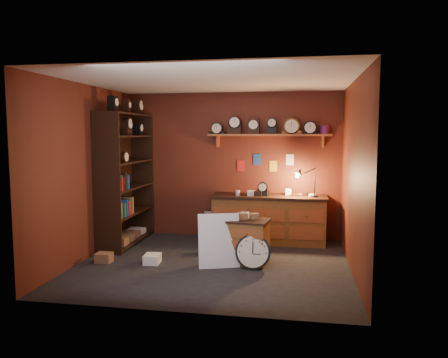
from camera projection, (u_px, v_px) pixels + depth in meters
floor at (213, 264)px, 6.54m from camera, size 4.00×4.00×0.00m
room_shell at (217, 149)px, 6.46m from camera, size 4.02×3.62×2.71m
shelving_unit at (124, 173)px, 7.68m from camera, size 0.47×1.60×2.58m
workbench at (269, 216)px, 7.81m from camera, size 2.04×0.66×1.36m
low_cabinet at (249, 239)px, 6.54m from camera, size 0.65×0.58×0.76m
big_round_clock at (253, 252)px, 6.28m from camera, size 0.51×0.17×0.51m
white_panel at (219, 267)px, 6.41m from camera, size 0.63×0.35×0.80m
mini_fridge at (219, 227)px, 7.91m from camera, size 0.62×0.64×0.51m
floor_box_a at (104, 258)px, 6.62m from camera, size 0.24×0.21×0.14m
floor_box_b at (152, 259)px, 6.56m from camera, size 0.25×0.30×0.14m
floor_box_c at (210, 247)px, 7.11m from camera, size 0.35×0.33×0.20m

